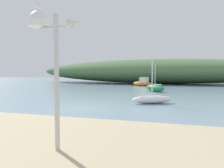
{
  "coord_description": "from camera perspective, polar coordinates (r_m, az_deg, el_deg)",
  "views": [
    {
      "loc": [
        5.33,
        -11.49,
        2.11
      ],
      "look_at": [
        0.64,
        4.28,
        1.18
      ],
      "focal_mm": 33.68,
      "sensor_mm": 36.0,
      "label": 1
    }
  ],
  "objects": [
    {
      "name": "seagull_on_radar",
      "position": [
        5.72,
        -19.5,
        19.43
      ],
      "size": [
        0.11,
        0.29,
        0.21
      ],
      "color": "orange",
      "rests_on": "mast_structure"
    },
    {
      "name": "ground_plane",
      "position": [
        12.84,
        -8.26,
        -6.25
      ],
      "size": [
        120.0,
        120.0,
        0.0
      ],
      "primitive_type": "plane",
      "color": "#7A99A8"
    },
    {
      "name": "mast_structure",
      "position": [
        5.45,
        -17.49,
        12.09
      ],
      "size": [
        1.34,
        0.48,
        3.4
      ],
      "color": "silver",
      "rests_on": "beach_sand"
    },
    {
      "name": "sailboat_by_sandbar",
      "position": [
        14.45,
        10.8,
        -4.05
      ],
      "size": [
        2.87,
        1.98,
        2.93
      ],
      "color": "white",
      "rests_on": "ground"
    },
    {
      "name": "motorboat_east_reach",
      "position": [
        32.15,
        8.33,
        0.34
      ],
      "size": [
        3.34,
        2.27,
        1.34
      ],
      "color": "orange",
      "rests_on": "ground"
    },
    {
      "name": "sailboat_west_reach",
      "position": [
        23.28,
        11.59,
        -1.03
      ],
      "size": [
        2.63,
        2.68,
        2.97
      ],
      "color": "#287A4C",
      "rests_on": "ground"
    },
    {
      "name": "distant_hill",
      "position": [
        40.76,
        12.44,
        3.4
      ],
      "size": [
        48.15,
        12.83,
        4.54
      ],
      "primitive_type": "ellipsoid",
      "color": "#517547",
      "rests_on": "ground"
    }
  ]
}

